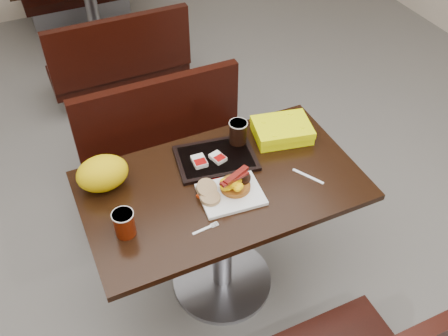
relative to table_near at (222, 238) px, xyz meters
name	(u,v)px	position (x,y,z in m)	size (l,w,h in m)	color
floor	(222,281)	(0.00, 0.00, -0.38)	(6.00, 7.00, 0.01)	slate
table_near	(222,238)	(0.00, 0.00, 0.00)	(1.20, 0.70, 0.75)	black
bench_near_n	(172,152)	(0.00, 0.70, -0.02)	(1.00, 0.46, 0.72)	black
table_far	(92,11)	(0.00, 2.60, 0.00)	(1.20, 0.70, 0.75)	black
bench_far_s	(116,53)	(0.00, 1.90, -0.02)	(1.00, 0.46, 0.72)	black
platter	(231,194)	(0.00, -0.08, 0.38)	(0.26, 0.20, 0.02)	white
pancake_stack	(235,185)	(0.03, -0.06, 0.40)	(0.13, 0.13, 0.03)	#AB501C
sausage_patty	(241,178)	(0.07, -0.05, 0.42)	(0.08, 0.08, 0.01)	black
scrambled_eggs	(232,184)	(0.01, -0.08, 0.44)	(0.09, 0.08, 0.05)	#FFDB05
bacon_strips	(235,178)	(0.02, -0.08, 0.47)	(0.15, 0.06, 0.01)	#470505
muffin_bottom	(210,198)	(-0.09, -0.08, 0.40)	(0.08, 0.08, 0.02)	#A38556
muffin_top	(207,188)	(-0.08, -0.03, 0.41)	(0.09, 0.09, 0.02)	#A38556
coffee_cup_near	(124,224)	(-0.45, -0.09, 0.43)	(0.08, 0.08, 0.11)	maroon
fork	(202,230)	(-0.18, -0.21, 0.38)	(0.11, 0.02, 0.00)	white
knife	(308,176)	(0.36, -0.12, 0.38)	(0.15, 0.01, 0.00)	white
condiment_syrup	(202,195)	(-0.11, -0.03, 0.38)	(0.04, 0.03, 0.01)	red
condiment_ketchup	(218,180)	(-0.01, 0.02, 0.38)	(0.04, 0.03, 0.01)	#8C0504
tray	(216,158)	(0.04, 0.15, 0.38)	(0.35, 0.25, 0.02)	black
hashbrown_sleeve_left	(199,161)	(-0.05, 0.14, 0.40)	(0.06, 0.08, 0.02)	silver
hashbrown_sleeve_right	(218,158)	(0.04, 0.13, 0.40)	(0.05, 0.07, 0.02)	silver
coffee_cup_far	(238,132)	(0.17, 0.20, 0.45)	(0.08, 0.08, 0.11)	black
clamshell	(282,130)	(0.39, 0.17, 0.41)	(0.26, 0.20, 0.07)	#F5FD04
paper_bag	(102,173)	(-0.46, 0.19, 0.45)	(0.22, 0.16, 0.15)	yellow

